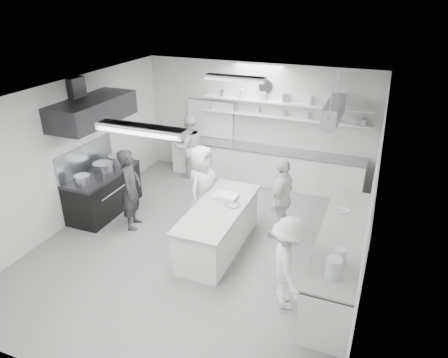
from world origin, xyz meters
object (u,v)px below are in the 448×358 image
at_px(right_counter, 339,259).
at_px(prep_island, 219,228).
at_px(cook_back, 189,147).
at_px(stove, 104,193).
at_px(cook_stove, 131,189).
at_px(back_counter, 263,166).

relative_size(right_counter, prep_island, 1.45).
xyz_separation_m(prep_island, cook_back, (-1.99, 2.83, 0.42)).
xyz_separation_m(stove, cook_stove, (0.97, -0.32, 0.42)).
relative_size(cook_stove, cook_back, 1.04).
relative_size(back_counter, prep_island, 2.20).
bearing_deg(stove, right_counter, -6.52).
xyz_separation_m(prep_island, cook_stove, (-1.98, 0.06, 0.45)).
height_order(prep_island, cook_stove, cook_stove).
height_order(back_counter, right_counter, right_counter).
xyz_separation_m(stove, prep_island, (2.95, -0.39, -0.03)).
height_order(back_counter, cook_stove, cook_stove).
height_order(stove, right_counter, right_counter).
xyz_separation_m(right_counter, cook_back, (-4.30, 3.05, 0.36)).
height_order(stove, prep_island, stove).
xyz_separation_m(right_counter, cook_stove, (-4.28, 0.28, 0.40)).
xyz_separation_m(cook_stove, cook_back, (-0.02, 2.77, -0.04)).
relative_size(stove, cook_back, 1.08).
bearing_deg(cook_back, right_counter, 103.74).
bearing_deg(stove, cook_back, 68.68).
xyz_separation_m(back_counter, right_counter, (2.35, -3.40, 0.01)).
bearing_deg(cook_stove, back_counter, -49.29).
height_order(right_counter, cook_back, cook_back).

